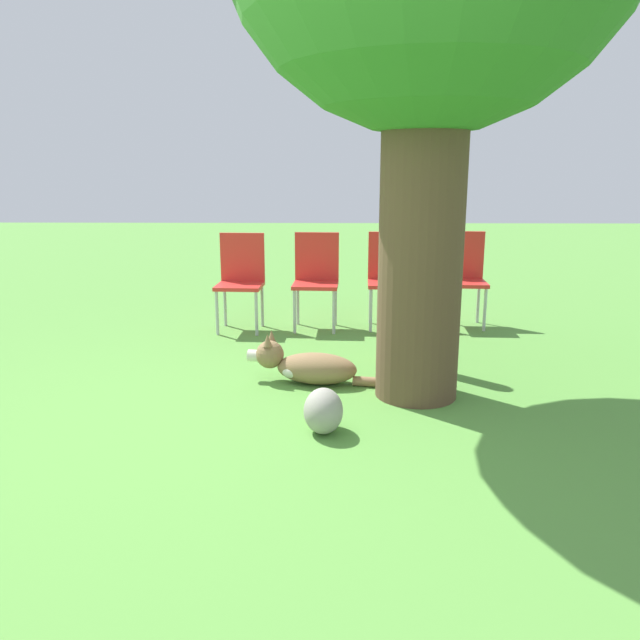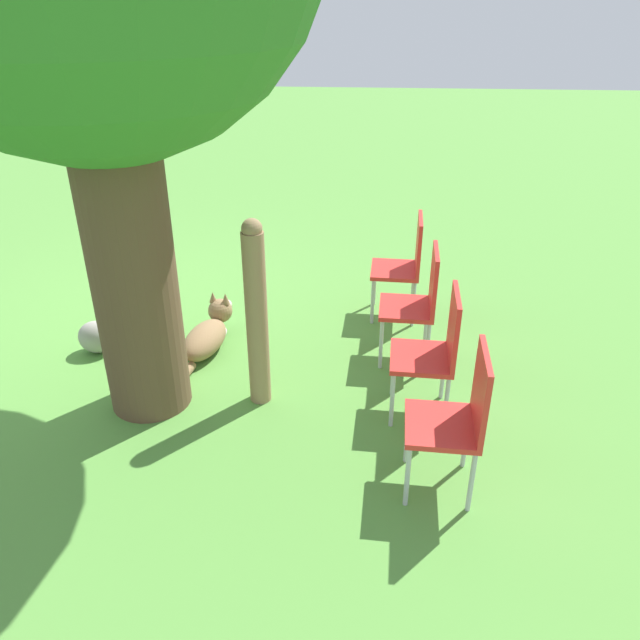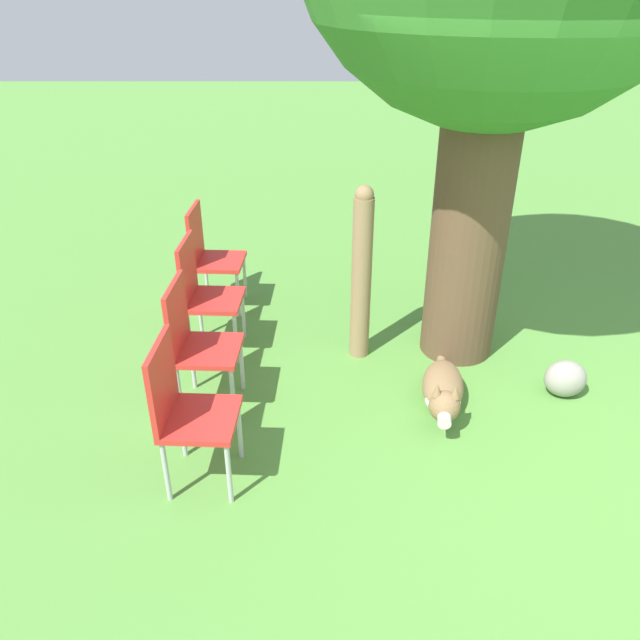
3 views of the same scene
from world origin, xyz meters
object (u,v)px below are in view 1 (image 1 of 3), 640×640
dog (307,366)px  red_chair_0 (241,275)px  fence_post (395,278)px  red_chair_1 (316,274)px  red_chair_3 (463,273)px  red_chair_2 (390,273)px

dog → red_chair_0: 1.83m
dog → fence_post: 1.06m
red_chair_1 → dog: bearing=1.7°
dog → red_chair_1: (-1.70, 0.03, 0.41)m
red_chair_1 → red_chair_3: (-0.14, 1.48, 0.00)m
red_chair_2 → red_chair_3: size_ratio=1.00×
red_chair_0 → red_chair_1: (-0.07, 0.74, 0.00)m
fence_post → red_chair_1: 1.34m
dog → red_chair_1: size_ratio=1.13×
dog → red_chair_3: bearing=-119.9°
red_chair_1 → red_chair_2: same height
red_chair_0 → red_chair_2: bearing=97.9°
fence_post → red_chair_3: (-1.29, 0.81, -0.16)m
red_chair_2 → red_chair_3: same height
red_chair_1 → red_chair_3: bearing=97.9°
fence_post → red_chair_0: fence_post is taller
dog → red_chair_0: bearing=-57.1°
fence_post → red_chair_1: bearing=-150.0°
red_chair_1 → red_chair_2: 0.74m
fence_post → red_chair_2: 1.24m
red_chair_2 → red_chair_0: bearing=-82.1°
red_chair_0 → red_chair_2: same height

